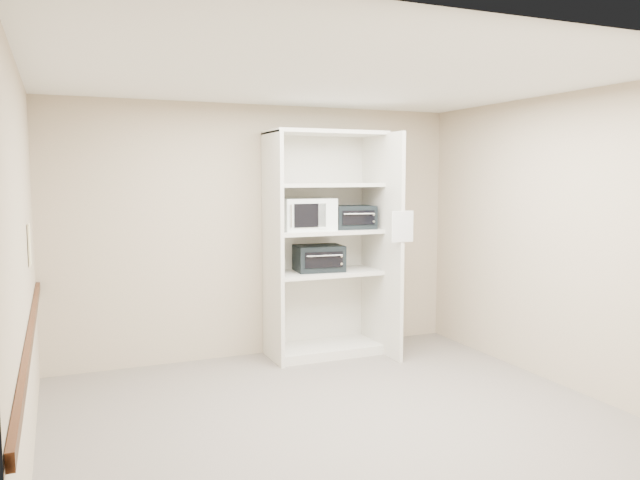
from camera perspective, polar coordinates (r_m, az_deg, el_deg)
name	(u,v)px	position (r m, az deg, el deg)	size (l,w,h in m)	color
floor	(338,417)	(5.25, 1.65, -15.86)	(4.50, 4.00, 0.01)	#625A52
ceiling	(339,77)	(4.94, 1.75, 14.67)	(4.50, 4.00, 0.01)	white
wall_back	(262,231)	(6.78, -5.36, 0.81)	(4.50, 0.02, 2.70)	tan
wall_front	(507,297)	(3.23, 16.70, -4.99)	(4.50, 0.02, 2.70)	tan
wall_left	(23,268)	(4.48, -25.49, -2.33)	(0.02, 4.00, 2.70)	tan
wall_right	(559,240)	(6.19, 20.98, -0.03)	(0.02, 4.00, 2.70)	tan
shelving_unit	(329,251)	(6.76, 0.82, -1.05)	(1.24, 0.92, 2.42)	silver
microwave	(305,214)	(6.65, -1.34, 2.38)	(0.57, 0.43, 0.34)	white
toaster_oven_upper	(353,217)	(6.82, 3.08, 2.10)	(0.44, 0.33, 0.25)	black
toaster_oven_lower	(319,258)	(6.75, -0.11, -1.67)	(0.50, 0.38, 0.28)	black
paper_sign	(403,226)	(6.41, 7.56, 1.23)	(0.25, 0.01, 0.31)	white
chair_rail	(30,335)	(4.56, -24.96, -7.92)	(0.04, 3.98, 0.08)	#311B0C
wall_poster	(29,245)	(5.24, -25.03, -0.39)	(0.01, 0.23, 0.32)	white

